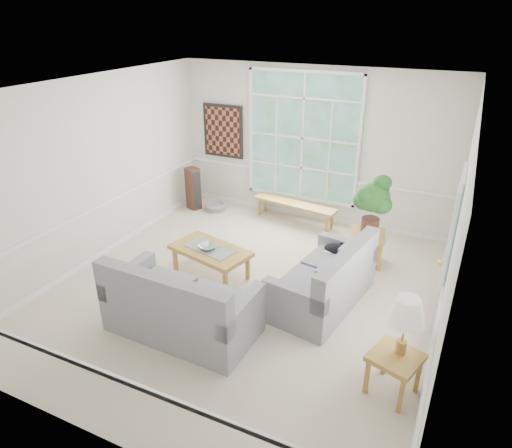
# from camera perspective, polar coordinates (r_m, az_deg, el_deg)

# --- Properties ---
(floor) EXTENTS (5.50, 6.00, 0.01)m
(floor) POSITION_cam_1_polar(r_m,az_deg,el_deg) (7.07, -1.44, -8.24)
(floor) COLOR beige
(floor) RESTS_ON ground
(ceiling) EXTENTS (5.50, 6.00, 0.02)m
(ceiling) POSITION_cam_1_polar(r_m,az_deg,el_deg) (5.96, -1.76, 16.62)
(ceiling) COLOR white
(ceiling) RESTS_ON ground
(wall_back) EXTENTS (5.50, 0.02, 3.00)m
(wall_back) POSITION_cam_1_polar(r_m,az_deg,el_deg) (9.00, 7.12, 9.64)
(wall_back) COLOR silver
(wall_back) RESTS_ON ground
(wall_front) EXTENTS (5.50, 0.02, 3.00)m
(wall_front) POSITION_cam_1_polar(r_m,az_deg,el_deg) (4.23, -20.44, -11.05)
(wall_front) COLOR silver
(wall_front) RESTS_ON ground
(wall_left) EXTENTS (0.02, 6.00, 3.00)m
(wall_left) POSITION_cam_1_polar(r_m,az_deg,el_deg) (7.92, -19.79, 6.14)
(wall_left) COLOR silver
(wall_left) RESTS_ON ground
(wall_right) EXTENTS (0.02, 6.00, 3.00)m
(wall_right) POSITION_cam_1_polar(r_m,az_deg,el_deg) (5.78, 23.62, -1.50)
(wall_right) COLOR silver
(wall_right) RESTS_ON ground
(window_back) EXTENTS (2.30, 0.08, 2.40)m
(window_back) POSITION_cam_1_polar(r_m,az_deg,el_deg) (8.99, 5.86, 10.67)
(window_back) COLOR white
(window_back) RESTS_ON wall_back
(entry_door) EXTENTS (0.08, 0.90, 2.10)m
(entry_door) POSITION_cam_1_polar(r_m,az_deg,el_deg) (6.51, 22.92, -2.81)
(entry_door) COLOR white
(entry_door) RESTS_ON floor
(door_sidelight) EXTENTS (0.08, 0.26, 1.90)m
(door_sidelight) POSITION_cam_1_polar(r_m,az_deg,el_deg) (5.90, 22.63, -4.59)
(door_sidelight) COLOR white
(door_sidelight) RESTS_ON wall_right
(wall_art) EXTENTS (0.90, 0.06, 1.10)m
(wall_art) POSITION_cam_1_polar(r_m,az_deg,el_deg) (9.69, -4.15, 11.50)
(wall_art) COLOR #5C281C
(wall_art) RESTS_ON wall_back
(wall_frame_near) EXTENTS (0.04, 0.26, 0.32)m
(wall_frame_near) POSITION_cam_1_polar(r_m,az_deg,el_deg) (7.39, 24.22, 4.48)
(wall_frame_near) COLOR black
(wall_frame_near) RESTS_ON wall_right
(wall_frame_far) EXTENTS (0.04, 0.26, 0.32)m
(wall_frame_far) POSITION_cam_1_polar(r_m,az_deg,el_deg) (7.77, 24.37, 5.41)
(wall_frame_far) COLOR black
(wall_frame_far) RESTS_ON wall_right
(loveseat_right) EXTENTS (1.20, 1.91, 0.96)m
(loveseat_right) POSITION_cam_1_polar(r_m,az_deg,el_deg) (6.61, 8.36, -6.14)
(loveseat_right) COLOR gray
(loveseat_right) RESTS_ON floor
(loveseat_front) EXTENTS (1.96, 1.06, 1.05)m
(loveseat_front) POSITION_cam_1_polar(r_m,az_deg,el_deg) (6.05, -9.25, -8.97)
(loveseat_front) COLOR gray
(loveseat_front) RESTS_ON floor
(coffee_table) EXTENTS (1.39, 0.96, 0.47)m
(coffee_table) POSITION_cam_1_polar(r_m,az_deg,el_deg) (7.36, -5.67, -4.70)
(coffee_table) COLOR #A37A33
(coffee_table) RESTS_ON floor
(pewter_bowl) EXTENTS (0.43, 0.43, 0.08)m
(pewter_bowl) POSITION_cam_1_polar(r_m,az_deg,el_deg) (7.22, -6.04, -2.83)
(pewter_bowl) COLOR #A0A0A5
(pewter_bowl) RESTS_ON coffee_table
(window_bench) EXTENTS (1.76, 0.58, 0.40)m
(window_bench) POSITION_cam_1_polar(r_m,az_deg,el_deg) (9.18, 4.80, 1.47)
(window_bench) COLOR #A37A33
(window_bench) RESTS_ON floor
(end_table) EXTENTS (0.65, 0.65, 0.56)m
(end_table) POSITION_cam_1_polar(r_m,az_deg,el_deg) (7.86, 13.63, -2.90)
(end_table) COLOR #A37A33
(end_table) RESTS_ON floor
(houseplant) EXTENTS (0.76, 0.76, 0.99)m
(houseplant) POSITION_cam_1_polar(r_m,az_deg,el_deg) (7.58, 14.35, 2.42)
(houseplant) COLOR #235920
(houseplant) RESTS_ON end_table
(side_table) EXTENTS (0.64, 0.64, 0.52)m
(side_table) POSITION_cam_1_polar(r_m,az_deg,el_deg) (5.50, 16.75, -17.48)
(side_table) COLOR #A37A33
(side_table) RESTS_ON floor
(table_lamp) EXTENTS (0.55, 0.55, 0.70)m
(table_lamp) POSITION_cam_1_polar(r_m,az_deg,el_deg) (5.17, 18.07, -12.08)
(table_lamp) COLOR white
(table_lamp) RESTS_ON side_table
(pet_bed) EXTENTS (0.51, 0.51, 0.13)m
(pet_bed) POSITION_cam_1_polar(r_m,az_deg,el_deg) (9.80, -5.11, 2.17)
(pet_bed) COLOR gray
(pet_bed) RESTS_ON floor
(floor_speaker) EXTENTS (0.34, 0.31, 0.90)m
(floor_speaker) POSITION_cam_1_polar(r_m,az_deg,el_deg) (9.79, -7.87, 4.42)
(floor_speaker) COLOR #412319
(floor_speaker) RESTS_ON floor
(cat) EXTENTS (0.43, 0.37, 0.17)m
(cat) POSITION_cam_1_polar(r_m,az_deg,el_deg) (7.10, 9.94, -3.02)
(cat) COLOR black
(cat) RESTS_ON loveseat_right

